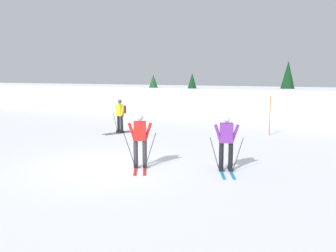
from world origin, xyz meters
name	(u,v)px	position (x,y,z in m)	size (l,w,h in m)	color
ground_plane	(108,166)	(0.00, 0.00, 0.00)	(120.00, 120.00, 0.00)	white
far_snow_ridge	(269,101)	(0.00, 18.42, 0.99)	(80.00, 9.10, 1.98)	white
skier_yellow	(120,114)	(-3.96, 5.59, 0.96)	(0.97, 1.64, 1.71)	black
skier_red	(140,138)	(0.99, 0.39, 0.96)	(1.21, 1.53, 1.71)	red
skier_purple	(226,141)	(3.45, 1.38, 0.92)	(1.09, 1.58, 1.71)	#237AC6
trail_marker_pole	(270,116)	(2.73, 8.74, 0.95)	(0.05, 0.05, 1.90)	#C65614
conifer_far_left	(288,85)	(1.41, 17.92, 2.26)	(1.66, 1.66, 3.97)	#513823
conifer_far_right	(192,91)	(-4.67, 14.81, 1.79)	(1.53, 1.53, 3.09)	#513823
conifer_far_centre	(153,89)	(-8.16, 14.97, 1.87)	(1.54, 1.54, 2.99)	#513823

